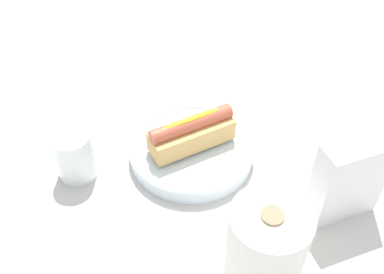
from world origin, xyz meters
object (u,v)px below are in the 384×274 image
(serving_bowl, at_px, (192,151))
(paper_towel_roll, at_px, (266,244))
(hotdog_front, at_px, (192,134))
(water_glass, at_px, (75,155))
(napkin_box, at_px, (348,180))

(serving_bowl, relative_size, paper_towel_roll, 1.68)
(hotdog_front, bearing_deg, water_glass, -2.17)
(serving_bowl, bearing_deg, water_glass, -2.17)
(napkin_box, bearing_deg, serving_bowl, -46.15)
(serving_bowl, xyz_separation_m, water_glass, (0.20, -0.01, 0.02))
(water_glass, bearing_deg, serving_bowl, 177.83)
(paper_towel_roll, distance_m, napkin_box, 0.17)
(serving_bowl, bearing_deg, paper_towel_roll, 103.51)
(hotdog_front, bearing_deg, paper_towel_roll, 103.51)
(serving_bowl, relative_size, water_glass, 2.50)
(serving_bowl, bearing_deg, napkin_box, 142.90)
(water_glass, bearing_deg, hotdog_front, 177.83)
(serving_bowl, height_order, paper_towel_roll, paper_towel_roll)
(hotdog_front, xyz_separation_m, water_glass, (0.20, -0.01, -0.02))
(serving_bowl, relative_size, hotdog_front, 1.43)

